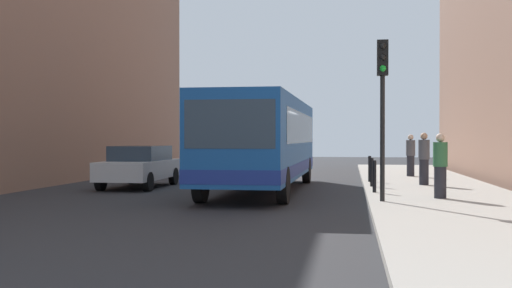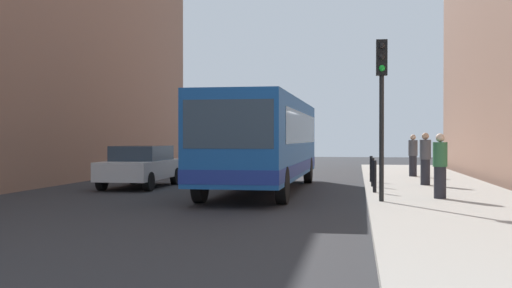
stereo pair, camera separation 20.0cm
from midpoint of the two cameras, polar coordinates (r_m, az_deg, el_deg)
The scene contains 11 objects.
ground_plane at distance 18.37m, azimuth -0.24°, elevation -4.94°, with size 80.00×80.00×0.00m, color #2D2D30.
sidewalk at distance 18.33m, azimuth 16.74°, elevation -4.74°, with size 4.40×40.00×0.15m, color #ADA89E.
bus at distance 20.53m, azimuth 0.42°, elevation 0.46°, with size 2.62×11.04×3.00m.
car_beside_bus at distance 22.47m, azimuth -10.92°, elevation -1.95°, with size 1.86×4.40×1.48m.
traffic_light at distance 16.07m, azimuth 11.24°, elevation 4.99°, with size 0.28×0.33×4.10m.
bollard_near at distance 18.62m, azimuth 10.57°, elevation -2.95°, with size 0.11×0.11×0.95m, color black.
bollard_mid at distance 20.89m, azimuth 10.36°, elevation -2.57°, with size 0.11×0.11×0.95m, color black.
bollard_far at distance 23.16m, azimuth 10.20°, elevation -2.27°, with size 0.11×0.11×0.95m, color black.
pedestrian_near_signal at distance 17.20m, azimuth 16.31°, elevation -1.94°, with size 0.38×0.38×1.73m.
pedestrian_mid_sidewalk at distance 21.97m, azimuth 14.97°, elevation -1.32°, with size 0.38×0.38×1.79m.
pedestrian_far_sidewalk at distance 26.84m, azimuth 13.86°, elevation -1.02°, with size 0.38×0.38×1.76m.
Camera 1 is at (2.74, -18.08, 1.76)m, focal length 43.39 mm.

